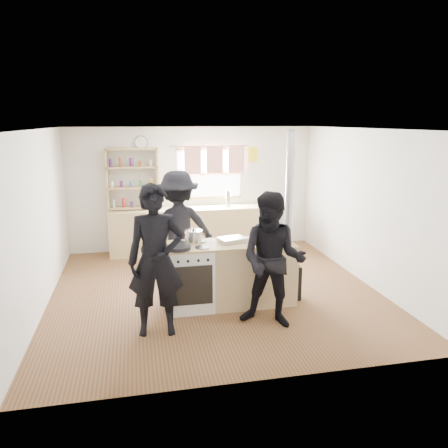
{
  "coord_description": "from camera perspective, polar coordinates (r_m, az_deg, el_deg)",
  "views": [
    {
      "loc": [
        -1.17,
        -6.36,
        2.62
      ],
      "look_at": [
        0.13,
        -0.1,
        1.1
      ],
      "focal_mm": 35.0,
      "sensor_mm": 36.0,
      "label": 1
    }
  ],
  "objects": [
    {
      "name": "thermos",
      "position": [
        8.91,
        0.54,
        3.3
      ],
      "size": [
        0.1,
        0.1,
        0.32
      ],
      "primitive_type": "cylinder",
      "color": "silver",
      "rests_on": "back_counter"
    },
    {
      "name": "person_near_left",
      "position": [
        5.41,
        -8.87,
        -4.77
      ],
      "size": [
        0.72,
        0.5,
        1.9
      ],
      "primitive_type": "imported",
      "rotation": [
        0.0,
        0.0,
        -0.06
      ],
      "color": "black",
      "rests_on": "ground"
    },
    {
      "name": "stockpot_counter",
      "position": [
        6.38,
        5.24,
        -1.15
      ],
      "size": [
        0.29,
        0.29,
        0.21
      ],
      "color": "#B4B4B6",
      "rests_on": "cooking_island"
    },
    {
      "name": "back_counter",
      "position": [
        8.92,
        -3.82,
        -0.73
      ],
      "size": [
        3.4,
        0.55,
        0.9
      ],
      "primitive_type": "cube",
      "color": "tan",
      "rests_on": "ground"
    },
    {
      "name": "person_near_right",
      "position": [
        5.61,
        6.39,
        -4.76
      ],
      "size": [
        1.07,
        0.99,
        1.76
      ],
      "primitive_type": "imported",
      "rotation": [
        0.0,
        0.0,
        -0.49
      ],
      "color": "black",
      "rests_on": "ground"
    },
    {
      "name": "skillet_greens",
      "position": [
        5.9,
        -5.99,
        -3.05
      ],
      "size": [
        0.42,
        0.42,
        0.05
      ],
      "color": "black",
      "rests_on": "cooking_island"
    },
    {
      "name": "roast_tray",
      "position": [
        6.21,
        1.08,
        -2.06
      ],
      "size": [
        0.42,
        0.35,
        0.07
      ],
      "color": "silver",
      "rests_on": "cooking_island"
    },
    {
      "name": "stockpot_stove",
      "position": [
        6.19,
        -4.01,
        -1.64
      ],
      "size": [
        0.25,
        0.25,
        0.2
      ],
      "color": "#BABABC",
      "rests_on": "cooking_island"
    },
    {
      "name": "flue_heater",
      "position": [
        6.57,
        8.27,
        -4.23
      ],
      "size": [
        0.35,
        0.35,
        2.5
      ],
      "color": "black",
      "rests_on": "ground"
    },
    {
      "name": "person_far",
      "position": [
        6.99,
        -6.0,
        -0.68
      ],
      "size": [
        1.3,
        0.87,
        1.86
      ],
      "primitive_type": "imported",
      "rotation": [
        0.0,
        0.0,
        3.3
      ],
      "color": "black",
      "rests_on": "ground"
    },
    {
      "name": "bread_board",
      "position": [
        6.3,
        7.44,
        -1.82
      ],
      "size": [
        0.29,
        0.21,
        0.12
      ],
      "color": "tan",
      "rests_on": "cooking_island"
    },
    {
      "name": "cooking_island",
      "position": [
        6.33,
        1.0,
        -6.51
      ],
      "size": [
        1.97,
        0.64,
        0.93
      ],
      "color": "white",
      "rests_on": "ground"
    },
    {
      "name": "shelving_unit",
      "position": [
        8.77,
        -11.86,
        5.84
      ],
      "size": [
        1.0,
        0.28,
        1.2
      ],
      "color": "tan",
      "rests_on": "back_counter"
    },
    {
      "name": "ground",
      "position": [
        6.98,
        -1.19,
        -8.73
      ],
      "size": [
        5.0,
        5.0,
        0.01
      ],
      "primitive_type": "cube",
      "color": "brown",
      "rests_on": "ground"
    }
  ]
}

